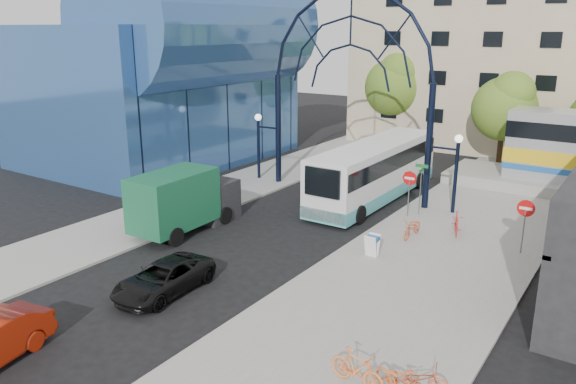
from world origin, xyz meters
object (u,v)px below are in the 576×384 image
Objects in this scene: sandwich_board at (372,243)px; bike_near_b at (456,224)px; tree_north_a at (506,105)px; green_truck at (185,200)px; bike_near_a at (412,227)px; bike_far_b at (357,369)px; street_name_sign at (421,179)px; black_suv at (164,278)px; tree_north_b at (396,84)px; bike_far_c at (418,379)px; stop_sign at (409,182)px; gateway_arch at (350,51)px; bike_far_a at (400,384)px; do_not_enter_sign at (525,214)px; city_bus at (375,170)px.

bike_near_b reaches higher than sandwich_board.
tree_north_a reaches higher than green_truck.
bike_near_a is 12.40m from bike_far_b.
street_name_sign is 16.02m from bike_far_b.
black_suv is 2.41× the size of bike_far_b.
black_suv is at bearing -54.80° from green_truck.
tree_north_b is at bearing 94.99° from black_suv.
green_truck is at bearing 123.96° from black_suv.
street_name_sign is 1.63× the size of bike_far_c.
stop_sign is 14.23m from tree_north_a.
tree_north_b is at bearing 88.64° from green_truck.
gateway_arch is 1.70× the size of tree_north_b.
bike_far_c is (5.29, -8.14, -0.17)m from sandwich_board.
street_name_sign reaches higher than bike_far_c.
sandwich_board is 9.54m from bike_far_b.
bike_far_a is (14.38, -6.84, -0.94)m from green_truck.
black_suv is (4.30, -31.46, -4.66)m from tree_north_b.
tree_north_b reaches higher than black_suv.
bike_near_b is at bearing 45.22° from bike_near_a.
green_truck is at bearing -158.31° from do_not_enter_sign.
black_suv is 2.53× the size of bike_far_c.
gateway_arch is 7.53× the size of bike_far_b.
do_not_enter_sign is 1.37× the size of bike_far_b.
gateway_arch reaches higher than tree_north_a.
sandwich_board reaches higher than bike_far_a.
gateway_arch is 13.80× the size of sandwich_board.
tree_north_a is 0.57× the size of city_bus.
tree_north_a is at bearing -7.12° from bike_far_c.
bike_near_b is at bearing -22.25° from stop_sign.
black_suv is at bearing -140.67° from bike_near_b.
bike_near_a is at bearing -155.74° from bike_near_b.
green_truck is (-14.79, -5.88, -0.41)m from do_not_enter_sign.
green_truck is (-8.99, -8.49, -0.57)m from street_name_sign.
gateway_arch is at bearing 57.26° from bike_far_a.
stop_sign is 1.41× the size of bike_near_b.
black_suv is (-10.57, -11.53, -1.37)m from do_not_enter_sign.
tree_north_b reaches higher than green_truck.
green_truck is 3.54× the size of bike_near_b.
tree_north_b is at bearing 48.81° from bike_far_a.
gateway_arch reaches higher than street_name_sign.
tree_north_b reaches higher than bike_far_a.
sandwich_board is at bearing 52.63° from black_suv.
do_not_enter_sign is at bearing 1.76° from bike_far_b.
sandwich_board is 26.15m from tree_north_b.
black_suv is 10.48m from bike_far_c.
bike_far_b is at bearing -97.38° from do_not_enter_sign.
black_suv is (-4.37, -13.53, -1.39)m from stop_sign.
street_name_sign reaches higher than bike_near_a.
gateway_arch is 8.37m from stop_sign.
tree_north_b is 32.09m from black_suv.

